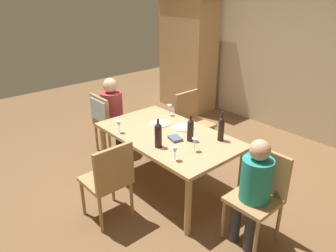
# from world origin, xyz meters

# --- Properties ---
(ground_plane) EXTENTS (10.00, 10.00, 0.00)m
(ground_plane) POSITION_xyz_m (0.00, 0.00, 0.00)
(ground_plane) COLOR brown
(rear_room_partition) EXTENTS (6.40, 0.12, 2.70)m
(rear_room_partition) POSITION_xyz_m (0.00, 2.70, 1.35)
(rear_room_partition) COLOR beige
(rear_room_partition) RESTS_ON ground_plane
(armoire_cabinet) EXTENTS (1.18, 0.62, 2.18)m
(armoire_cabinet) POSITION_xyz_m (-1.96, 2.25, 1.10)
(armoire_cabinet) COLOR tan
(armoire_cabinet) RESTS_ON ground_plane
(dining_table) EXTENTS (1.72, 1.00, 0.73)m
(dining_table) POSITION_xyz_m (0.00, 0.00, 0.65)
(dining_table) COLOR tan
(dining_table) RESTS_ON ground_plane
(chair_left_end) EXTENTS (0.44, 0.46, 0.92)m
(chair_left_end) POSITION_xyz_m (-1.24, -0.12, 0.59)
(chair_left_end) COLOR #A87F51
(chair_left_end) RESTS_ON ground_plane
(chair_right_end) EXTENTS (0.44, 0.44, 0.92)m
(chair_right_end) POSITION_xyz_m (1.24, 0.09, 0.53)
(chair_right_end) COLOR #A87F51
(chair_right_end) RESTS_ON ground_plane
(chair_near) EXTENTS (0.44, 0.44, 0.92)m
(chair_near) POSITION_xyz_m (0.09, -0.88, 0.53)
(chair_near) COLOR #A87F51
(chair_near) RESTS_ON ground_plane
(chair_far_left) EXTENTS (0.44, 0.44, 0.92)m
(chair_far_left) POSITION_xyz_m (-0.47, 0.88, 0.53)
(chair_far_left) COLOR #A87F51
(chair_far_left) RESTS_ON ground_plane
(person_woman_host) EXTENTS (0.31, 0.36, 1.15)m
(person_woman_host) POSITION_xyz_m (-1.24, 0.03, 0.66)
(person_woman_host) COLOR #33333D
(person_woman_host) RESTS_ON ground_plane
(person_man_bearded) EXTENTS (0.29, 0.33, 1.10)m
(person_man_bearded) POSITION_xyz_m (1.24, -0.03, 0.64)
(person_man_bearded) COLOR #33333D
(person_man_bearded) RESTS_ON ground_plane
(wine_bottle_tall_green) EXTENTS (0.07, 0.07, 0.35)m
(wine_bottle_tall_green) POSITION_xyz_m (0.52, 0.33, 0.88)
(wine_bottle_tall_green) COLOR black
(wine_bottle_tall_green) RESTS_ON dining_table
(wine_bottle_dark_red) EXTENTS (0.07, 0.07, 0.31)m
(wine_bottle_dark_red) POSITION_xyz_m (0.30, 0.07, 0.86)
(wine_bottle_dark_red) COLOR black
(wine_bottle_dark_red) RESTS_ON dining_table
(wine_bottle_short_olive) EXTENTS (0.08, 0.08, 0.33)m
(wine_bottle_short_olive) POSITION_xyz_m (0.18, -0.30, 0.87)
(wine_bottle_short_olive) COLOR black
(wine_bottle_short_olive) RESTS_ON dining_table
(wine_glass_near_left) EXTENTS (0.07, 0.07, 0.15)m
(wine_glass_near_left) POSITION_xyz_m (0.51, -0.07, 0.83)
(wine_glass_near_left) COLOR silver
(wine_glass_near_left) RESTS_ON dining_table
(wine_glass_centre) EXTENTS (0.07, 0.07, 0.15)m
(wine_glass_centre) POSITION_xyz_m (-0.43, 0.41, 0.83)
(wine_glass_centre) COLOR silver
(wine_glass_centre) RESTS_ON dining_table
(wine_glass_near_right) EXTENTS (0.07, 0.07, 0.15)m
(wine_glass_near_right) POSITION_xyz_m (0.52, -0.36, 0.83)
(wine_glass_near_right) COLOR silver
(wine_glass_near_right) RESTS_ON dining_table
(wine_glass_far) EXTENTS (0.07, 0.07, 0.15)m
(wine_glass_far) POSITION_xyz_m (-0.41, -0.41, 0.83)
(wine_glass_far) COLOR silver
(wine_glass_far) RESTS_ON dining_table
(dinner_plate_host) EXTENTS (0.25, 0.25, 0.01)m
(dinner_plate_host) POSITION_xyz_m (-0.28, 0.12, 0.73)
(dinner_plate_host) COLOR white
(dinner_plate_host) RESTS_ON dining_table
(dinner_plate_guest_left) EXTENTS (0.26, 0.26, 0.01)m
(dinner_plate_guest_left) POSITION_xyz_m (-0.00, 0.26, 0.73)
(dinner_plate_guest_left) COLOR white
(dinner_plate_guest_left) RESTS_ON dining_table
(folded_napkin) EXTENTS (0.18, 0.15, 0.03)m
(folded_napkin) POSITION_xyz_m (0.17, -0.04, 0.74)
(folded_napkin) COLOR #4C5B75
(folded_napkin) RESTS_ON dining_table
(handbag) EXTENTS (0.18, 0.30, 0.22)m
(handbag) POSITION_xyz_m (-0.04, 0.88, 0.11)
(handbag) COLOR brown
(handbag) RESTS_ON ground_plane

